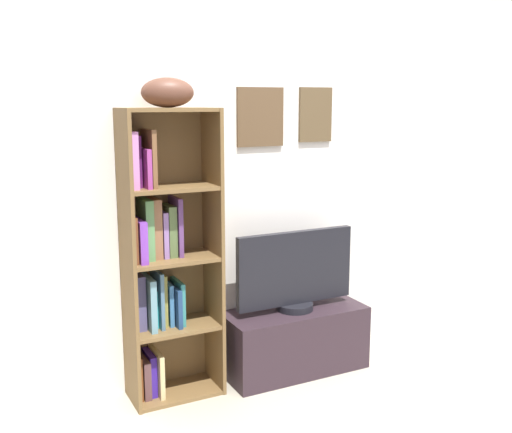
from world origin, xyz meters
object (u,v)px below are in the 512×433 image
object	(u,v)px
television	(295,271)
bookshelf	(161,260)
football	(167,93)
tv_stand	(295,340)

from	to	relation	value
television	bookshelf	bearing A→B (deg)	174.73
football	tv_stand	world-z (taller)	football
football	television	distance (m)	1.27
football	tv_stand	size ratio (longest dim) A/B	0.31
bookshelf	tv_stand	distance (m)	0.99
television	football	bearing A→B (deg)	176.85
football	tv_stand	xyz separation A→B (m)	(0.74, -0.04, -1.46)
bookshelf	television	xyz separation A→B (m)	(0.80, -0.07, -0.15)
football	television	size ratio (longest dim) A/B	0.36
tv_stand	television	bearing A→B (deg)	90.00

